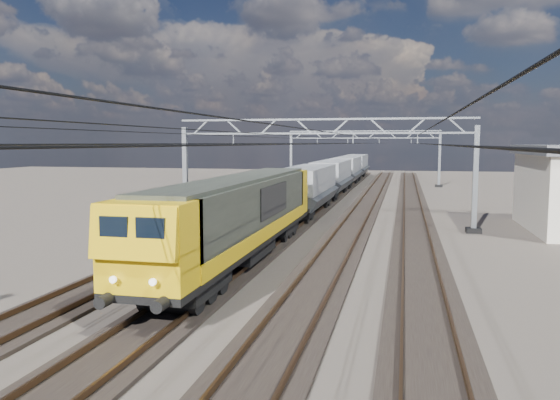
% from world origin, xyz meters
% --- Properties ---
extents(ground, '(160.00, 160.00, 0.00)m').
position_xyz_m(ground, '(0.00, 0.00, 0.00)').
color(ground, '#29241F').
rests_on(ground, ground).
extents(track_outer_west, '(2.60, 140.00, 0.30)m').
position_xyz_m(track_outer_west, '(-6.00, 0.00, 0.07)').
color(track_outer_west, black).
rests_on(track_outer_west, ground).
extents(track_loco, '(2.60, 140.00, 0.30)m').
position_xyz_m(track_loco, '(-2.00, 0.00, 0.07)').
color(track_loco, black).
rests_on(track_loco, ground).
extents(track_inner_east, '(2.60, 140.00, 0.30)m').
position_xyz_m(track_inner_east, '(2.00, 0.00, 0.07)').
color(track_inner_east, black).
rests_on(track_inner_east, ground).
extents(track_outer_east, '(2.60, 140.00, 0.30)m').
position_xyz_m(track_outer_east, '(6.00, 0.00, 0.07)').
color(track_outer_east, black).
rests_on(track_outer_east, ground).
extents(catenary_gantry_mid, '(19.90, 0.90, 7.11)m').
position_xyz_m(catenary_gantry_mid, '(0.00, 4.00, 3.91)').
color(catenary_gantry_mid, gray).
rests_on(catenary_gantry_mid, ground).
extents(catenary_gantry_far, '(19.90, 0.90, 7.11)m').
position_xyz_m(catenary_gantry_far, '(0.00, 40.00, 3.91)').
color(catenary_gantry_far, gray).
rests_on(catenary_gantry_far, ground).
extents(overhead_wires, '(12.03, 140.00, 0.53)m').
position_xyz_m(overhead_wires, '(0.00, 8.00, 5.75)').
color(overhead_wires, black).
rests_on(overhead_wires, ground).
extents(locomotive, '(2.76, 21.10, 3.62)m').
position_xyz_m(locomotive, '(-2.00, -7.53, 2.33)').
color(locomotive, black).
rests_on(locomotive, ground).
extents(hopper_wagon_lead, '(3.38, 13.00, 3.25)m').
position_xyz_m(hopper_wagon_lead, '(-2.00, 10.16, 2.23)').
color(hopper_wagon_lead, black).
rests_on(hopper_wagon_lead, ground).
extents(hopper_wagon_mid, '(3.38, 13.00, 3.25)m').
position_xyz_m(hopper_wagon_mid, '(-2.00, 24.36, 2.23)').
color(hopper_wagon_mid, black).
rests_on(hopper_wagon_mid, ground).
extents(hopper_wagon_third, '(3.38, 13.00, 3.25)m').
position_xyz_m(hopper_wagon_third, '(-2.00, 38.56, 2.23)').
color(hopper_wagon_third, black).
rests_on(hopper_wagon_third, ground).
extents(hopper_wagon_fourth, '(3.38, 13.00, 3.25)m').
position_xyz_m(hopper_wagon_fourth, '(-2.00, 52.76, 2.23)').
color(hopper_wagon_fourth, black).
rests_on(hopper_wagon_fourth, ground).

